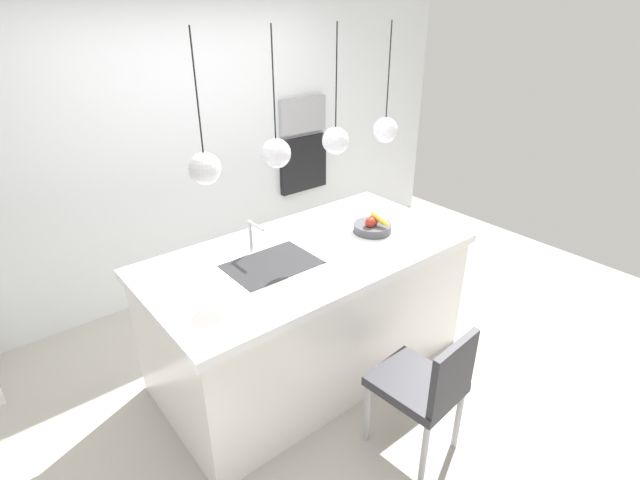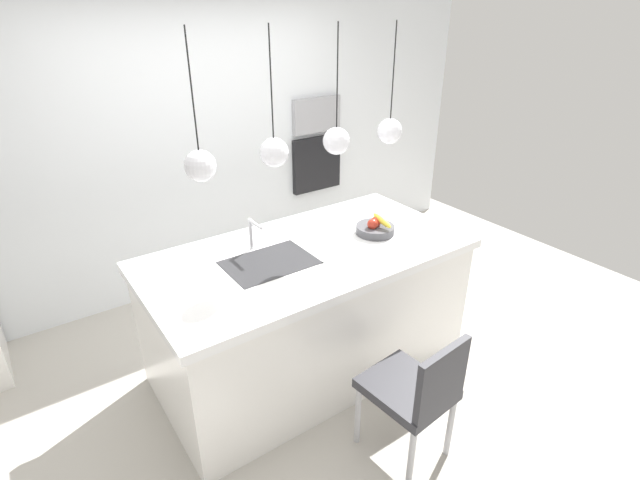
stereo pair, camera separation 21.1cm
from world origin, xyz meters
TOP-DOWN VIEW (x-y plane):
  - floor at (0.00, 0.00)m, footprint 6.60×6.60m
  - back_wall at (0.00, 1.65)m, footprint 6.00×0.10m
  - kitchen_island at (0.00, 0.00)m, footprint 2.19×1.12m
  - sink_basin at (-0.29, 0.00)m, footprint 0.56×0.40m
  - faucet at (-0.29, 0.21)m, footprint 0.02×0.17m
  - fruit_bowl at (0.54, -0.06)m, footprint 0.28×0.28m
  - microwave at (1.16, 1.58)m, footprint 0.54×0.08m
  - oven at (1.16, 1.58)m, footprint 0.56×0.08m
  - chair_near at (0.03, -1.03)m, footprint 0.45×0.51m
  - pendant_light_left at (-0.68, 0.00)m, footprint 0.17×0.17m
  - pendant_light_center_left at (-0.23, 0.00)m, footprint 0.17×0.17m
  - pendant_light_center_right at (0.23, 0.00)m, footprint 0.17×0.17m
  - pendant_light_right at (0.68, 0.00)m, footprint 0.17×0.17m

SIDE VIEW (x-z plane):
  - floor at x=0.00m, z-range 0.00..0.00m
  - kitchen_island at x=0.00m, z-range 0.00..0.96m
  - chair_near at x=0.03m, z-range 0.07..0.94m
  - sink_basin at x=-0.29m, z-range 0.94..0.96m
  - oven at x=1.16m, z-range 0.67..1.23m
  - fruit_bowl at x=0.54m, z-range 0.92..1.08m
  - faucet at x=-0.29m, z-range 0.99..1.21m
  - back_wall at x=0.00m, z-range 0.00..2.60m
  - microwave at x=1.16m, z-range 1.28..1.62m
  - pendant_light_left at x=-0.68m, z-range 1.28..2.05m
  - pendant_light_center_left at x=-0.23m, z-range 1.28..2.05m
  - pendant_light_center_right at x=0.23m, z-range 1.28..2.05m
  - pendant_light_right at x=0.68m, z-range 1.28..2.05m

